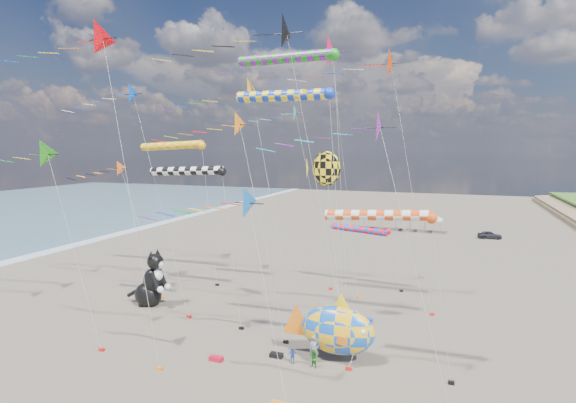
{
  "coord_description": "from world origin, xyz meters",
  "views": [
    {
      "loc": [
        11.92,
        -18.44,
        14.17
      ],
      "look_at": [
        0.67,
        12.0,
        10.33
      ],
      "focal_mm": 28.0,
      "sensor_mm": 36.0,
      "label": 1
    }
  ],
  "objects_px": {
    "cat_inflatable": "(150,278)",
    "child_green": "(314,359)",
    "parked_car": "(490,235)",
    "child_blue": "(292,356)",
    "fish_inflatable": "(337,330)",
    "person_adult": "(314,349)"
  },
  "relations": [
    {
      "from": "fish_inflatable",
      "to": "cat_inflatable",
      "type": "bearing_deg",
      "value": 165.94
    },
    {
      "from": "fish_inflatable",
      "to": "child_green",
      "type": "relative_size",
      "value": 5.4
    },
    {
      "from": "fish_inflatable",
      "to": "person_adult",
      "type": "distance_m",
      "value": 1.97
    },
    {
      "from": "child_blue",
      "to": "fish_inflatable",
      "type": "bearing_deg",
      "value": -1.62
    },
    {
      "from": "child_green",
      "to": "child_blue",
      "type": "height_order",
      "value": "child_green"
    },
    {
      "from": "fish_inflatable",
      "to": "parked_car",
      "type": "relative_size",
      "value": 1.85
    },
    {
      "from": "child_green",
      "to": "person_adult",
      "type": "bearing_deg",
      "value": 122.99
    },
    {
      "from": "person_adult",
      "to": "child_blue",
      "type": "relative_size",
      "value": 1.72
    },
    {
      "from": "person_adult",
      "to": "child_green",
      "type": "height_order",
      "value": "person_adult"
    },
    {
      "from": "person_adult",
      "to": "child_green",
      "type": "bearing_deg",
      "value": -102.88
    },
    {
      "from": "cat_inflatable",
      "to": "parked_car",
      "type": "height_order",
      "value": "cat_inflatable"
    },
    {
      "from": "fish_inflatable",
      "to": "person_adult",
      "type": "xyz_separation_m",
      "value": [
        -1.32,
        -0.79,
        -1.24
      ]
    },
    {
      "from": "child_blue",
      "to": "parked_car",
      "type": "height_order",
      "value": "parked_car"
    },
    {
      "from": "fish_inflatable",
      "to": "child_green",
      "type": "xyz_separation_m",
      "value": [
        -1.12,
        -1.53,
        -1.56
      ]
    },
    {
      "from": "cat_inflatable",
      "to": "parked_car",
      "type": "distance_m",
      "value": 53.75
    },
    {
      "from": "person_adult",
      "to": "parked_car",
      "type": "distance_m",
      "value": 51.16
    },
    {
      "from": "person_adult",
      "to": "child_green",
      "type": "xyz_separation_m",
      "value": [
        0.2,
        -0.74,
        -0.32
      ]
    },
    {
      "from": "cat_inflatable",
      "to": "fish_inflatable",
      "type": "distance_m",
      "value": 19.01
    },
    {
      "from": "cat_inflatable",
      "to": "child_green",
      "type": "distance_m",
      "value": 18.49
    },
    {
      "from": "person_adult",
      "to": "parked_car",
      "type": "height_order",
      "value": "person_adult"
    },
    {
      "from": "child_blue",
      "to": "child_green",
      "type": "bearing_deg",
      "value": -34.97
    },
    {
      "from": "fish_inflatable",
      "to": "child_blue",
      "type": "bearing_deg",
      "value": -152.84
    }
  ]
}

